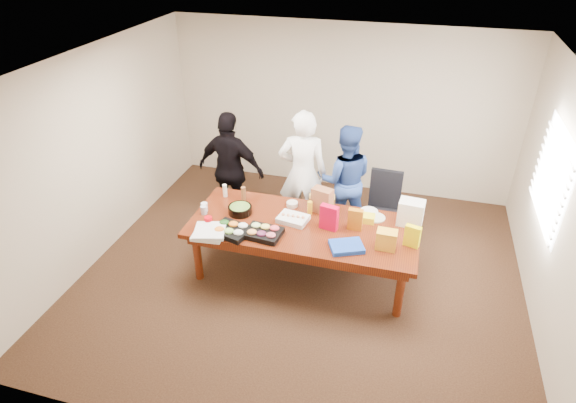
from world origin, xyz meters
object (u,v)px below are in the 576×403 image
(salad_bowl, at_px, (240,210))
(person_right, at_px, (345,180))
(office_chair, at_px, (382,214))
(sheet_cake, at_px, (293,219))
(person_center, at_px, (303,174))
(conference_table, at_px, (303,249))

(salad_bowl, bearing_deg, person_right, 44.04)
(office_chair, height_order, sheet_cake, office_chair)
(office_chair, bearing_deg, sheet_cake, -138.25)
(person_right, distance_m, salad_bowl, 1.61)
(person_center, xyz_separation_m, person_right, (0.57, 0.19, -0.11))
(salad_bowl, bearing_deg, person_center, 57.47)
(conference_table, distance_m, salad_bowl, 0.95)
(office_chair, bearing_deg, person_center, 178.58)
(person_center, relative_size, sheet_cake, 5.12)
(conference_table, xyz_separation_m, person_center, (-0.25, 0.98, 0.55))
(person_right, xyz_separation_m, salad_bowl, (-1.16, -1.12, -0.02))
(conference_table, height_order, person_right, person_right)
(person_center, distance_m, salad_bowl, 1.10)
(office_chair, xyz_separation_m, person_center, (-1.15, 0.08, 0.42))
(person_center, bearing_deg, conference_table, 95.04)
(conference_table, distance_m, sheet_cake, 0.43)
(person_center, relative_size, salad_bowl, 6.12)
(sheet_cake, bearing_deg, office_chair, 49.35)
(sheet_cake, xyz_separation_m, salad_bowl, (-0.70, 0.00, 0.02))
(person_right, height_order, salad_bowl, person_right)
(conference_table, distance_m, person_center, 1.15)
(office_chair, bearing_deg, conference_table, -132.34)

